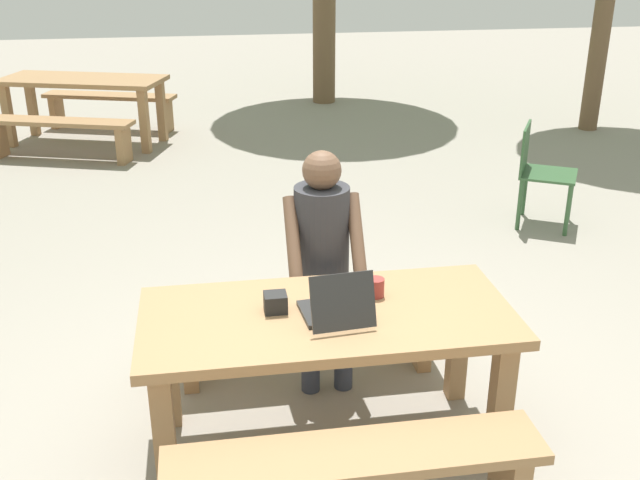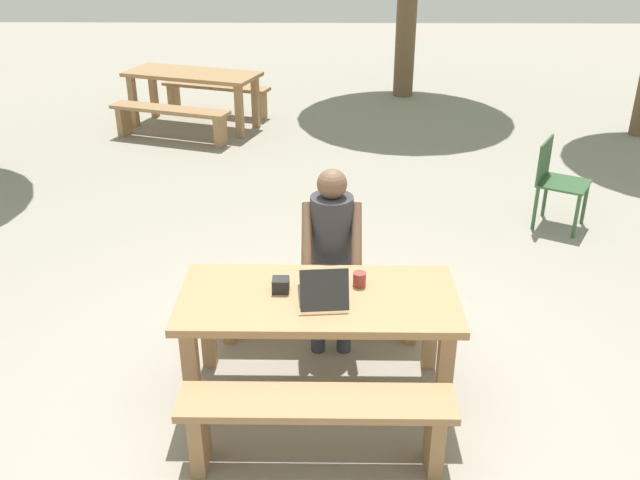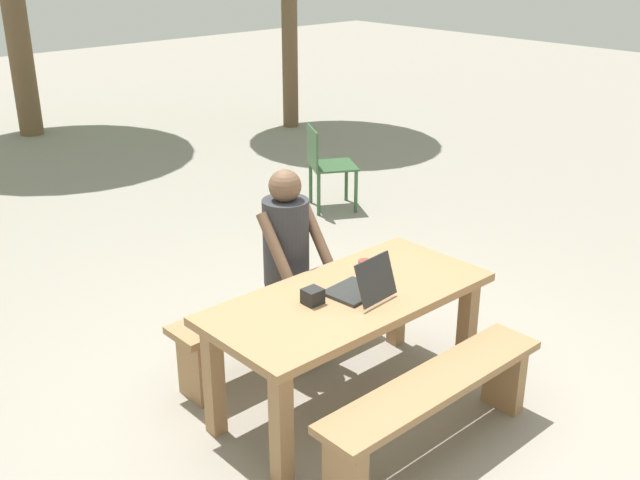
{
  "view_description": "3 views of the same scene",
  "coord_description": "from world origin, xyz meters",
  "px_view_note": "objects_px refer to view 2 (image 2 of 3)",
  "views": [
    {
      "loc": [
        -0.51,
        -2.93,
        2.33
      ],
      "look_at": [
        0.01,
        0.25,
        0.97
      ],
      "focal_mm": 41.98,
      "sensor_mm": 36.0,
      "label": 1
    },
    {
      "loc": [
        0.06,
        -3.59,
        2.86
      ],
      "look_at": [
        0.01,
        0.25,
        0.97
      ],
      "focal_mm": 38.92,
      "sensor_mm": 36.0,
      "label": 2
    },
    {
      "loc": [
        -2.68,
        -2.7,
        2.61
      ],
      "look_at": [
        0.01,
        0.25,
        0.97
      ],
      "focal_mm": 42.19,
      "sensor_mm": 36.0,
      "label": 3
    }
  ],
  "objects_px": {
    "person_seated": "(332,246)",
    "picnic_table_mid": "(193,81)",
    "laptop": "(323,293)",
    "coffee_mug": "(359,279)",
    "plastic_chair": "(556,180)",
    "small_pouch": "(281,285)",
    "picnic_table_front": "(318,312)"
  },
  "relations": [
    {
      "from": "coffee_mug",
      "to": "person_seated",
      "type": "relative_size",
      "value": 0.07
    },
    {
      "from": "small_pouch",
      "to": "picnic_table_mid",
      "type": "xyz_separation_m",
      "value": [
        -1.58,
        5.78,
        -0.13
      ]
    },
    {
      "from": "laptop",
      "to": "coffee_mug",
      "type": "relative_size",
      "value": 3.89
    },
    {
      "from": "picnic_table_front",
      "to": "person_seated",
      "type": "relative_size",
      "value": 1.31
    },
    {
      "from": "coffee_mug",
      "to": "picnic_table_mid",
      "type": "distance_m",
      "value": 6.07
    },
    {
      "from": "laptop",
      "to": "coffee_mug",
      "type": "xyz_separation_m",
      "value": [
        0.22,
        0.2,
        -0.02
      ]
    },
    {
      "from": "laptop",
      "to": "coffee_mug",
      "type": "distance_m",
      "value": 0.3
    },
    {
      "from": "picnic_table_mid",
      "to": "picnic_table_front",
      "type": "bearing_deg",
      "value": -54.61
    },
    {
      "from": "coffee_mug",
      "to": "person_seated",
      "type": "distance_m",
      "value": 0.52
    },
    {
      "from": "laptop",
      "to": "small_pouch",
      "type": "distance_m",
      "value": 0.29
    },
    {
      "from": "laptop",
      "to": "picnic_table_mid",
      "type": "relative_size",
      "value": 0.18
    },
    {
      "from": "picnic_table_mid",
      "to": "laptop",
      "type": "bearing_deg",
      "value": -54.55
    },
    {
      "from": "picnic_table_front",
      "to": "person_seated",
      "type": "height_order",
      "value": "person_seated"
    },
    {
      "from": "laptop",
      "to": "person_seated",
      "type": "height_order",
      "value": "person_seated"
    },
    {
      "from": "plastic_chair",
      "to": "picnic_table_front",
      "type": "bearing_deg",
      "value": 169.06
    },
    {
      "from": "coffee_mug",
      "to": "plastic_chair",
      "type": "distance_m",
      "value": 3.19
    },
    {
      "from": "laptop",
      "to": "small_pouch",
      "type": "xyz_separation_m",
      "value": [
        -0.26,
        0.12,
        -0.02
      ]
    },
    {
      "from": "coffee_mug",
      "to": "small_pouch",
      "type": "bearing_deg",
      "value": -171.51
    },
    {
      "from": "coffee_mug",
      "to": "person_seated",
      "type": "bearing_deg",
      "value": 109.28
    },
    {
      "from": "coffee_mug",
      "to": "picnic_table_mid",
      "type": "bearing_deg",
      "value": 109.8
    },
    {
      "from": "person_seated",
      "to": "picnic_table_mid",
      "type": "height_order",
      "value": "person_seated"
    },
    {
      "from": "picnic_table_front",
      "to": "picnic_table_mid",
      "type": "relative_size",
      "value": 0.86
    },
    {
      "from": "laptop",
      "to": "plastic_chair",
      "type": "xyz_separation_m",
      "value": [
        2.2,
        2.68,
        -0.32
      ]
    },
    {
      "from": "plastic_chair",
      "to": "laptop",
      "type": "bearing_deg",
      "value": 170.22
    },
    {
      "from": "plastic_chair",
      "to": "coffee_mug",
      "type": "bearing_deg",
      "value": 171.07
    },
    {
      "from": "picnic_table_front",
      "to": "small_pouch",
      "type": "relative_size",
      "value": 16.47
    },
    {
      "from": "picnic_table_front",
      "to": "picnic_table_mid",
      "type": "bearing_deg",
      "value": 107.2
    },
    {
      "from": "small_pouch",
      "to": "person_seated",
      "type": "distance_m",
      "value": 0.64
    },
    {
      "from": "small_pouch",
      "to": "person_seated",
      "type": "relative_size",
      "value": 0.08
    },
    {
      "from": "coffee_mug",
      "to": "plastic_chair",
      "type": "height_order",
      "value": "plastic_chair"
    },
    {
      "from": "person_seated",
      "to": "laptop",
      "type": "bearing_deg",
      "value": -94.32
    },
    {
      "from": "plastic_chair",
      "to": "picnic_table_mid",
      "type": "xyz_separation_m",
      "value": [
        -4.03,
        3.23,
        0.17
      ]
    }
  ]
}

